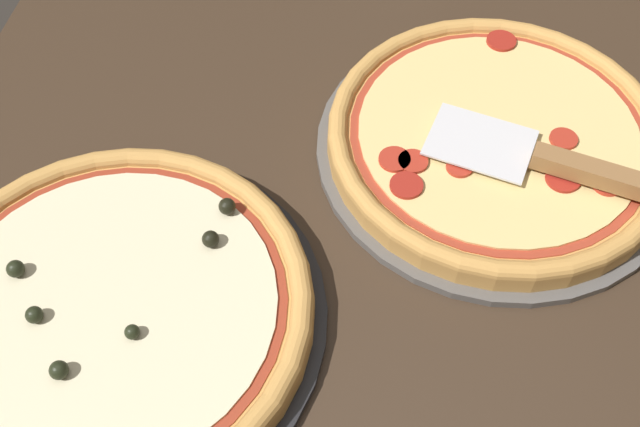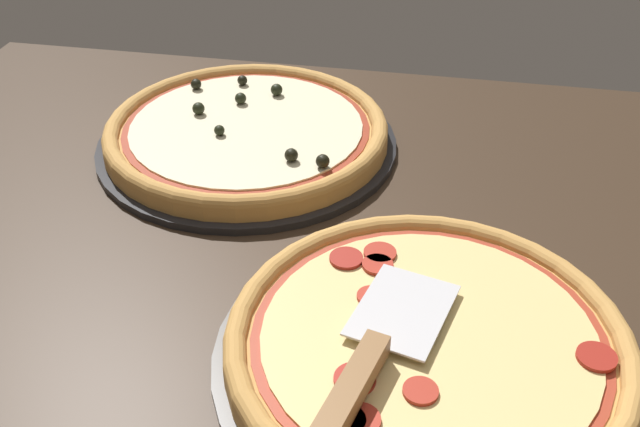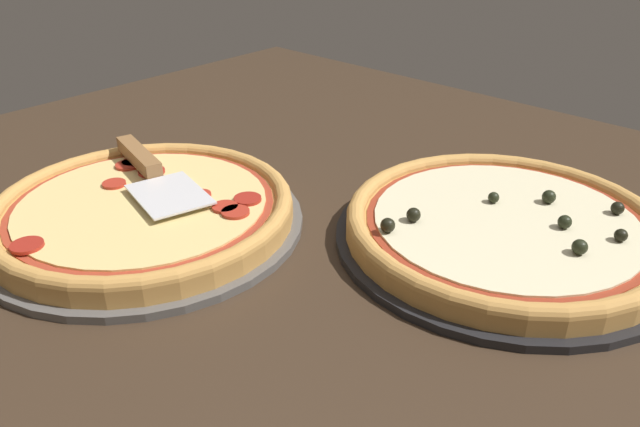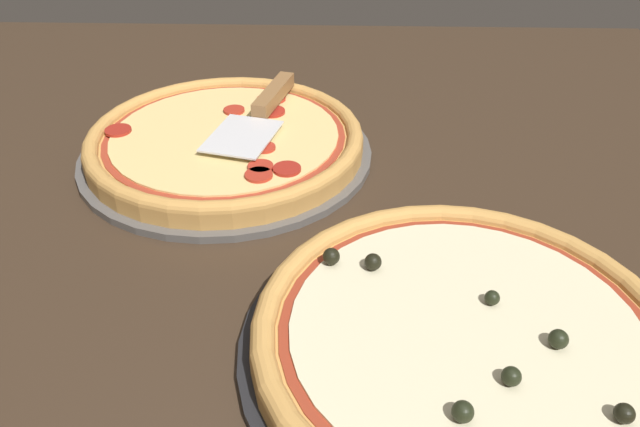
{
  "view_description": "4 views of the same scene",
  "coord_description": "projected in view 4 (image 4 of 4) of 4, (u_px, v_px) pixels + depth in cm",
  "views": [
    {
      "loc": [
        -51.75,
        7.93,
        64.52
      ],
      "look_at": [
        -7.65,
        14.55,
        3.0
      ],
      "focal_mm": 42.0,
      "sensor_mm": 36.0,
      "label": 1
    },
    {
      "loc": [
        5.22,
        -53.32,
        52.14
      ],
      "look_at": [
        -7.65,
        14.55,
        3.0
      ],
      "focal_mm": 42.0,
      "sensor_mm": 36.0,
      "label": 2
    },
    {
      "loc": [
        42.07,
        59.87,
        39.37
      ],
      "look_at": [
        -7.65,
        14.55,
        3.0
      ],
      "focal_mm": 35.0,
      "sensor_mm": 36.0,
      "label": 3
    },
    {
      "loc": [
        -9.46,
        72.0,
        43.07
      ],
      "look_at": [
        -7.65,
        14.55,
        3.0
      ],
      "focal_mm": 35.0,
      "sensor_mm": 36.0,
      "label": 4
    }
  ],
  "objects": [
    {
      "name": "ground_plane",
      "position": [
        267.0,
        180.0,
        0.85
      ],
      "size": [
        144.91,
        120.17,
        3.6
      ],
      "primitive_type": "cube",
      "color": "#38281C"
    },
    {
      "name": "pizza_pan_front",
      "position": [
        227.0,
        153.0,
        0.86
      ],
      "size": [
        40.09,
        40.09,
        1.0
      ],
      "primitive_type": "cylinder",
      "color": "#565451",
      "rests_on": "ground_plane"
    },
    {
      "name": "pizza_front",
      "position": [
        226.0,
        139.0,
        0.85
      ],
      "size": [
        37.69,
        37.69,
        3.24
      ],
      "color": "#C68E47",
      "rests_on": "pizza_pan_front"
    },
    {
      "name": "pizza_pan_back",
      "position": [
        462.0,
        351.0,
        0.57
      ],
      "size": [
        40.79,
        40.79,
        1.0
      ],
      "primitive_type": "cylinder",
      "color": "black",
      "rests_on": "ground_plane"
    },
    {
      "name": "pizza_back",
      "position": [
        465.0,
        335.0,
        0.55
      ],
      "size": [
        38.34,
        38.34,
        4.13
      ],
      "color": "#C68E47",
      "rests_on": "pizza_pan_back"
    },
    {
      "name": "serving_spatula",
      "position": [
        264.0,
        105.0,
        0.89
      ],
      "size": [
        10.78,
        24.06,
        2.0
      ],
      "color": "silver",
      "rests_on": "pizza_front"
    }
  ]
}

